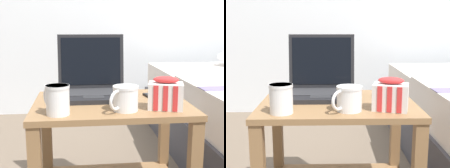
# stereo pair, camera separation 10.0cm
# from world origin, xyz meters

# --- Properties ---
(bedside_table) EXTENTS (0.61, 0.46, 0.50)m
(bedside_table) POSITION_xyz_m (0.00, 0.00, 0.32)
(bedside_table) COLOR olive
(bedside_table) RESTS_ON ground_plane
(laptop) EXTENTS (0.30, 0.28, 0.26)m
(laptop) POSITION_xyz_m (-0.07, 0.13, 0.55)
(laptop) COLOR black
(laptop) RESTS_ON bedside_table
(mug_front_left) EXTENTS (0.11, 0.11, 0.09)m
(mug_front_left) POSITION_xyz_m (0.04, -0.13, 0.55)
(mug_front_left) COLOR white
(mug_front_left) RESTS_ON bedside_table
(mug_front_right) EXTENTS (0.10, 0.11, 0.10)m
(mug_front_right) POSITION_xyz_m (-0.20, -0.15, 0.55)
(mug_front_right) COLOR white
(mug_front_right) RESTS_ON bedside_table
(snack_bag) EXTENTS (0.14, 0.11, 0.12)m
(snack_bag) POSITION_xyz_m (0.19, -0.12, 0.55)
(snack_bag) COLOR silver
(snack_bag) RESTS_ON bedside_table
(cell_phone) EXTENTS (0.10, 0.15, 0.01)m
(cell_phone) POSITION_xyz_m (0.20, 0.05, 0.50)
(cell_phone) COLOR black
(cell_phone) RESTS_ON bedside_table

